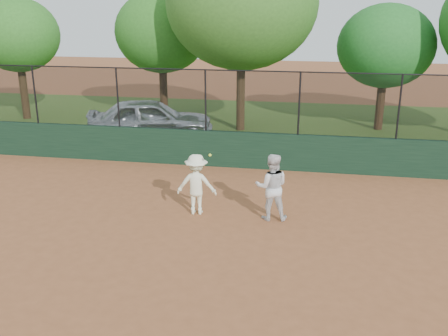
% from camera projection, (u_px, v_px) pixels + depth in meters
% --- Properties ---
extents(ground, '(80.00, 80.00, 0.00)m').
position_uv_depth(ground, '(171.00, 247.00, 11.08)').
color(ground, '#965430').
rests_on(ground, ground).
extents(back_wall, '(26.00, 0.20, 1.20)m').
position_uv_depth(back_wall, '(221.00, 149.00, 16.50)').
color(back_wall, '#16311F').
rests_on(back_wall, ground).
extents(grass_strip, '(36.00, 12.00, 0.01)m').
position_uv_depth(grass_strip, '(246.00, 126.00, 22.30)').
color(grass_strip, '#314E18').
rests_on(grass_strip, ground).
extents(parked_car, '(5.27, 3.38, 1.67)m').
position_uv_depth(parked_car, '(151.00, 120.00, 19.66)').
color(parked_car, silver).
rests_on(parked_car, ground).
extents(player_second, '(0.89, 0.73, 1.69)m').
position_uv_depth(player_second, '(272.00, 187.00, 12.33)').
color(player_second, silver).
rests_on(player_second, ground).
extents(player_main, '(1.06, 0.70, 1.72)m').
position_uv_depth(player_main, '(197.00, 184.00, 12.68)').
color(player_main, white).
rests_on(player_main, ground).
extents(fence_assembly, '(26.00, 0.06, 2.00)m').
position_uv_depth(fence_assembly, '(220.00, 100.00, 16.00)').
color(fence_assembly, black).
rests_on(fence_assembly, back_wall).
extents(tree_0, '(3.87, 3.51, 5.53)m').
position_uv_depth(tree_0, '(17.00, 35.00, 22.57)').
color(tree_0, '#452F18').
rests_on(tree_0, ground).
extents(tree_1, '(4.26, 3.87, 5.82)m').
position_uv_depth(tree_1, '(161.00, 32.00, 22.61)').
color(tree_1, '#412916').
rests_on(tree_1, ground).
extents(tree_2, '(6.14, 5.58, 7.85)m').
position_uv_depth(tree_2, '(242.00, 3.00, 19.97)').
color(tree_2, '#483119').
rests_on(tree_2, ground).
extents(tree_3, '(3.98, 3.62, 5.24)m').
position_uv_depth(tree_3, '(386.00, 46.00, 20.57)').
color(tree_3, '#432916').
rests_on(tree_3, ground).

